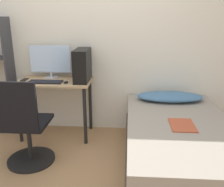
% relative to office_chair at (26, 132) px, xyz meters
% --- Properties ---
extents(wall_back, '(8.00, 0.05, 2.50)m').
position_rel_office_chair_xyz_m(wall_back, '(0.53, 1.01, 0.86)').
color(wall_back, silver).
rests_on(wall_back, ground_plane).
extents(desk, '(0.95, 0.54, 0.77)m').
position_rel_office_chair_xyz_m(desk, '(0.13, 0.72, 0.24)').
color(desk, tan).
rests_on(desk, ground_plane).
extents(office_chair, '(0.53, 0.53, 0.99)m').
position_rel_office_chair_xyz_m(office_chair, '(0.00, 0.00, 0.00)').
color(office_chair, black).
rests_on(office_chair, ground_plane).
extents(bed, '(1.10, 1.89, 0.53)m').
position_rel_office_chair_xyz_m(bed, '(1.62, 0.04, -0.13)').
color(bed, '#4C3D2D').
rests_on(bed, ground_plane).
extents(pillow, '(0.84, 0.36, 0.11)m').
position_rel_office_chair_xyz_m(pillow, '(1.62, 0.73, 0.20)').
color(pillow, teal).
rests_on(pillow, bed).
extents(magazine, '(0.24, 0.32, 0.01)m').
position_rel_office_chair_xyz_m(magazine, '(1.63, -0.03, 0.15)').
color(magazine, '#B24C2D').
rests_on(magazine, bed).
extents(monitor, '(0.56, 0.19, 0.43)m').
position_rel_office_chair_xyz_m(monitor, '(0.04, 0.88, 0.62)').
color(monitor, '#B7B7BC').
rests_on(monitor, desk).
extents(keyboard, '(0.42, 0.15, 0.02)m').
position_rel_office_chair_xyz_m(keyboard, '(0.04, 0.61, 0.40)').
color(keyboard, black).
rests_on(keyboard, desk).
extents(pc_tower, '(0.17, 0.44, 0.40)m').
position_rel_office_chair_xyz_m(pc_tower, '(0.50, 0.75, 0.59)').
color(pc_tower, black).
rests_on(pc_tower, desk).
extents(mouse, '(0.06, 0.09, 0.02)m').
position_rel_office_chair_xyz_m(mouse, '(0.30, 0.61, 0.40)').
color(mouse, black).
rests_on(mouse, desk).
extents(phone, '(0.07, 0.14, 0.01)m').
position_rel_office_chair_xyz_m(phone, '(-0.27, 0.72, 0.39)').
color(phone, black).
rests_on(phone, desk).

